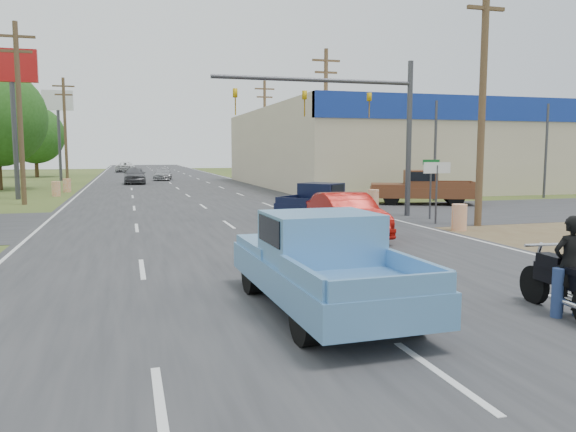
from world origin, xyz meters
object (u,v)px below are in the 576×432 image
object	(u,v)px
blue_pickup	(320,261)
distant_car_white	(126,167)
red_convertible	(346,216)
navy_pickup	(321,200)
distant_car_grey	(135,175)
distant_car_silver	(163,174)
motorcycle	(571,289)
rider	(569,270)
brown_pickup	(419,187)

from	to	relation	value
blue_pickup	distant_car_white	world-z (taller)	blue_pickup
red_convertible	navy_pickup	world-z (taller)	navy_pickup
blue_pickup	navy_pickup	world-z (taller)	blue_pickup
distant_car_grey	distant_car_silver	size ratio (longest dim) A/B	1.09
motorcycle	distant_car_white	size ratio (longest dim) A/B	0.44
red_convertible	navy_pickup	xyz separation A→B (m)	(1.11, 5.78, 0.03)
blue_pickup	rider	bearing A→B (deg)	-24.25
rider	distant_car_silver	xyz separation A→B (m)	(-3.88, 52.38, -0.23)
navy_pickup	distant_car_silver	bearing A→B (deg)	146.40
navy_pickup	distant_car_white	bearing A→B (deg)	146.68
blue_pickup	distant_car_white	bearing A→B (deg)	90.93
red_convertible	distant_car_silver	world-z (taller)	red_convertible
blue_pickup	motorcycle	bearing A→B (deg)	-25.12
rider	navy_pickup	distance (m)	15.74
red_convertible	distant_car_white	world-z (taller)	red_convertible
distant_car_white	blue_pickup	bearing A→B (deg)	99.53
red_convertible	distant_car_silver	size ratio (longest dim) A/B	1.05
blue_pickup	navy_pickup	size ratio (longest dim) A/B	1.18
red_convertible	distant_car_grey	xyz separation A→B (m)	(-6.58, 36.11, 0.06)
navy_pickup	distant_car_grey	size ratio (longest dim) A/B	0.99
distant_car_grey	distant_car_silver	xyz separation A→B (m)	(2.92, 6.34, -0.18)
red_convertible	brown_pickup	size ratio (longest dim) A/B	0.74
blue_pickup	navy_pickup	xyz separation A→B (m)	(4.95, 14.02, -0.13)
red_convertible	rider	distance (m)	9.94
red_convertible	distant_car_grey	world-z (taller)	distant_car_grey
brown_pickup	distant_car_white	xyz separation A→B (m)	(-16.02, 58.68, -0.22)
rider	brown_pickup	world-z (taller)	brown_pickup
distant_car_grey	brown_pickup	bearing A→B (deg)	-58.96
brown_pickup	distant_car_grey	bearing A→B (deg)	54.34
rider	distant_car_silver	bearing A→B (deg)	-81.57
brown_pickup	distant_car_grey	xyz separation A→B (m)	(-15.16, 25.72, -0.15)
blue_pickup	distant_car_grey	distance (m)	44.44
distant_car_grey	motorcycle	bearing A→B (deg)	-81.10
brown_pickup	distant_car_silver	xyz separation A→B (m)	(-12.24, 32.06, -0.33)
red_convertible	motorcycle	xyz separation A→B (m)	(0.22, -10.01, -0.22)
motorcycle	blue_pickup	size ratio (longest dim) A/B	0.43
blue_pickup	distant_car_silver	bearing A→B (deg)	88.06
distant_car_grey	rider	bearing A→B (deg)	-81.09
distant_car_silver	distant_car_white	size ratio (longest dim) A/B	0.82
blue_pickup	distant_car_grey	xyz separation A→B (m)	(-2.73, 44.36, -0.11)
distant_car_grey	distant_car_white	size ratio (longest dim) A/B	0.89
distant_car_grey	distant_car_white	bearing A→B (deg)	92.01
blue_pickup	distant_car_silver	size ratio (longest dim) A/B	1.27
motorcycle	distant_car_grey	world-z (taller)	distant_car_grey
navy_pickup	brown_pickup	xyz separation A→B (m)	(7.47, 4.62, 0.18)
motorcycle	distant_car_silver	xyz separation A→B (m)	(-3.88, 52.45, 0.10)
distant_car_white	brown_pickup	bearing A→B (deg)	112.14
navy_pickup	red_convertible	bearing A→B (deg)	-51.87
rider	distant_car_white	distance (m)	79.38
motorcycle	distant_car_grey	bearing A→B (deg)	102.58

